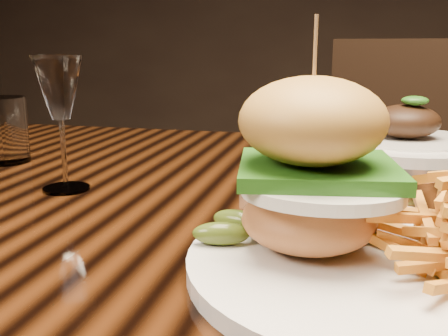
% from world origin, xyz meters
% --- Properties ---
extents(dining_table, '(1.60, 0.90, 0.75)m').
position_xyz_m(dining_table, '(0.00, 0.00, 0.67)').
color(dining_table, black).
rests_on(dining_table, ground).
extents(burger_plate, '(0.31, 0.31, 0.21)m').
position_xyz_m(burger_plate, '(0.09, -0.22, 0.81)').
color(burger_plate, silver).
rests_on(burger_plate, dining_table).
extents(ramekin, '(0.07, 0.07, 0.03)m').
position_xyz_m(ramekin, '(-0.04, 0.05, 0.76)').
color(ramekin, silver).
rests_on(ramekin, dining_table).
extents(wine_glass, '(0.06, 0.06, 0.17)m').
position_xyz_m(wine_glass, '(-0.29, -0.05, 0.88)').
color(wine_glass, white).
rests_on(wine_glass, dining_table).
extents(water_tumbler, '(0.08, 0.08, 0.10)m').
position_xyz_m(water_tumbler, '(-0.47, 0.08, 0.80)').
color(water_tumbler, white).
rests_on(water_tumbler, dining_table).
extents(far_dish, '(0.31, 0.31, 0.10)m').
position_xyz_m(far_dish, '(0.16, 0.33, 0.77)').
color(far_dish, silver).
rests_on(far_dish, dining_table).
extents(chair_far, '(0.56, 0.56, 0.95)m').
position_xyz_m(chair_far, '(0.20, 0.89, 0.54)').
color(chair_far, black).
rests_on(chair_far, ground).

